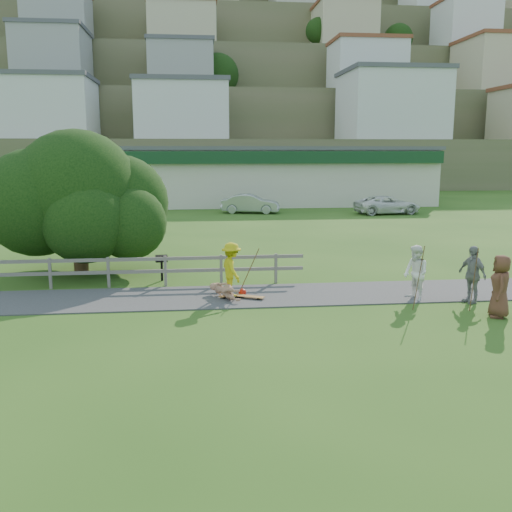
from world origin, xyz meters
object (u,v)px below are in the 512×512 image
object	(u,v)px
spectator_a	(416,273)
car_silver	(250,204)
spectator_c	(500,286)
spectator_b	(472,274)
bbq	(162,268)
skater_rider	(232,272)
tree	(79,222)
skater_fallen	(225,291)
car_white	(387,205)

from	to	relation	value
spectator_a	car_silver	bearing A→B (deg)	173.24
spectator_c	spectator_b	bearing A→B (deg)	-157.24
spectator_c	bbq	size ratio (longest dim) A/B	1.92
skater_rider	spectator_a	distance (m)	5.97
bbq	spectator_a	bearing A→B (deg)	-29.06
tree	bbq	xyz separation A→B (m)	(3.29, -1.88, -1.56)
skater_rider	car_silver	world-z (taller)	skater_rider
skater_fallen	car_silver	xyz separation A→B (m)	(3.39, 25.50, 0.45)
tree	car_white	bearing A→B (deg)	44.69
spectator_a	skater_fallen	bearing A→B (deg)	-110.04
car_silver	skater_rider	bearing A→B (deg)	-175.60
skater_rider	spectator_c	bearing A→B (deg)	-126.27
spectator_b	car_white	bearing A→B (deg)	147.86
spectator_b	bbq	world-z (taller)	spectator_b
car_silver	car_white	xyz separation A→B (m)	(10.29, -1.70, -0.04)
spectator_b	tree	world-z (taller)	tree
car_white	bbq	bearing A→B (deg)	136.02
skater_rider	bbq	xyz separation A→B (m)	(-2.42, 2.86, -0.40)
bbq	tree	bearing A→B (deg)	145.39
spectator_a	car_silver	world-z (taller)	spectator_a
spectator_a	bbq	xyz separation A→B (m)	(-8.32, 3.75, -0.42)
car_silver	tree	bearing A→B (deg)	168.26
skater_fallen	car_white	size ratio (longest dim) A/B	0.32
spectator_a	spectator_b	size ratio (longest dim) A/B	0.98
spectator_c	car_white	bearing A→B (deg)	-170.90
spectator_b	bbq	bearing A→B (deg)	-131.66
skater_fallen	spectator_b	size ratio (longest dim) A/B	0.85
spectator_c	car_white	size ratio (longest dim) A/B	0.37
skater_rider	bbq	bearing A→B (deg)	25.15
tree	spectator_b	bearing A→B (deg)	-24.55
spectator_a	car_white	xyz separation A→B (m)	(7.56, 24.59, -0.22)
skater_rider	car_white	distance (m)	27.26
bbq	spectator_c	bearing A→B (deg)	-34.92
spectator_b	spectator_c	size ratio (longest dim) A/B	1.00
skater_rider	skater_fallen	bearing A→B (deg)	97.87
spectator_a	spectator_c	bearing A→B (deg)	27.00
skater_rider	spectator_c	world-z (taller)	spectator_c
spectator_c	tree	bearing A→B (deg)	-98.58
spectator_a	spectator_c	world-z (taller)	spectator_c
spectator_c	car_white	distance (m)	27.30
skater_rider	bbq	distance (m)	3.77
spectator_b	spectator_c	world-z (taller)	same
skater_rider	tree	world-z (taller)	tree
spectator_a	tree	size ratio (longest dim) A/B	0.23
spectator_a	tree	distance (m)	12.95
skater_fallen	bbq	bearing A→B (deg)	99.39
spectator_a	car_silver	xyz separation A→B (m)	(-2.74, 26.29, -0.17)
car_silver	tree	distance (m)	22.52
spectator_b	bbq	xyz separation A→B (m)	(-10.01, 4.19, -0.44)
spectator_a	skater_rider	bearing A→B (deg)	-111.23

